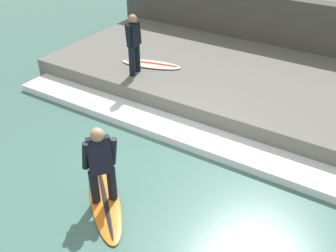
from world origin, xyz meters
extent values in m
plane|color=#426B60|center=(0.00, 0.00, 0.00)|extent=(28.00, 28.00, 0.00)
cube|color=#66635E|center=(4.09, 0.00, 0.26)|extent=(4.40, 9.86, 0.52)
cube|color=#474442|center=(6.54, 0.00, 0.94)|extent=(0.50, 10.35, 1.87)
cube|color=white|center=(1.47, 0.00, 0.08)|extent=(0.83, 9.36, 0.17)
ellipsoid|color=orange|center=(-0.99, 0.22, 0.03)|extent=(1.75, 1.85, 0.06)
ellipsoid|color=black|center=(-0.99, 0.22, 0.06)|extent=(1.35, 1.45, 0.01)
cylinder|color=black|center=(-0.88, 0.12, 0.39)|extent=(0.16, 0.16, 0.66)
cylinder|color=black|center=(-1.10, 0.32, 0.39)|extent=(0.16, 0.16, 0.66)
cube|color=black|center=(-0.99, 0.22, 1.02)|extent=(0.55, 0.55, 0.63)
sphere|color=#A87A5B|center=(-0.99, 0.22, 1.41)|extent=(0.23, 0.23, 0.23)
cylinder|color=black|center=(-0.83, 0.07, 1.05)|extent=(0.11, 0.19, 0.53)
cylinder|color=black|center=(-1.15, 0.37, 1.05)|extent=(0.11, 0.19, 0.53)
cylinder|color=black|center=(2.74, 2.17, 0.89)|extent=(0.15, 0.15, 0.75)
cylinder|color=black|center=(2.47, 2.14, 0.89)|extent=(0.15, 0.15, 0.75)
cube|color=black|center=(2.61, 2.16, 1.54)|extent=(0.38, 0.28, 0.56)
sphere|color=#A87A5B|center=(2.61, 2.16, 1.92)|extent=(0.21, 0.21, 0.21)
cylinder|color=black|center=(2.81, 2.18, 1.58)|extent=(0.10, 0.12, 0.49)
cylinder|color=black|center=(2.40, 2.14, 1.58)|extent=(0.10, 0.12, 0.49)
ellipsoid|color=beige|center=(3.22, 2.08, 0.55)|extent=(0.90, 1.68, 0.06)
ellipsoid|color=#B21E1E|center=(3.22, 2.08, 0.58)|extent=(0.47, 1.45, 0.01)
camera|label=1|loc=(-4.65, -3.36, 4.84)|focal=42.00mm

